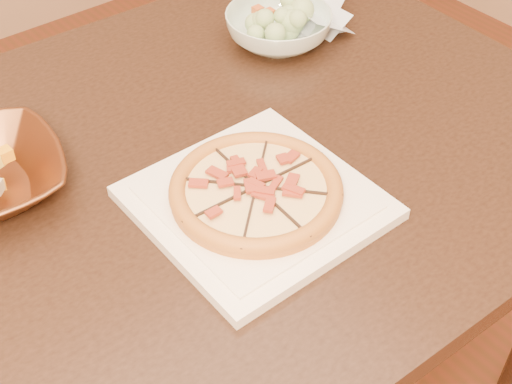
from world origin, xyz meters
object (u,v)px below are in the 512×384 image
pizza (256,190)px  salad_bowl (278,28)px  dining_table (155,223)px  plate (256,202)px

pizza → salad_bowl: (0.32, 0.33, -0.00)m
dining_table → pizza: 0.22m
salad_bowl → plate: bearing=-134.0°
plate → salad_bowl: salad_bowl is taller
plate → salad_bowl: bearing=46.0°
pizza → salad_bowl: salad_bowl is taller
plate → salad_bowl: size_ratio=1.55×
dining_table → salad_bowl: salad_bowl is taller
dining_table → salad_bowl: bearing=23.9°
pizza → salad_bowl: size_ratio=1.24×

